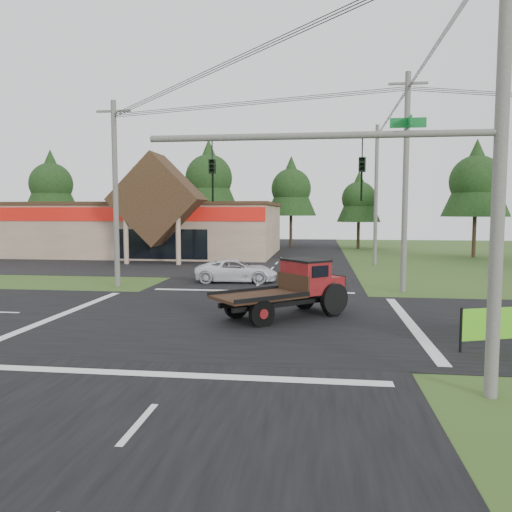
# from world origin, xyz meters

# --- Properties ---
(ground) EXTENTS (120.00, 120.00, 0.00)m
(ground) POSITION_xyz_m (0.00, 0.00, 0.00)
(ground) COLOR #314F1C
(ground) RESTS_ON ground
(road_ns) EXTENTS (12.00, 120.00, 0.02)m
(road_ns) POSITION_xyz_m (0.00, 0.00, 0.01)
(road_ns) COLOR black
(road_ns) RESTS_ON ground
(road_ew) EXTENTS (120.00, 12.00, 0.02)m
(road_ew) POSITION_xyz_m (0.00, 0.00, 0.01)
(road_ew) COLOR black
(road_ew) RESTS_ON ground
(parking_apron) EXTENTS (28.00, 14.00, 0.02)m
(parking_apron) POSITION_xyz_m (-14.00, 19.00, 0.01)
(parking_apron) COLOR black
(parking_apron) RESTS_ON ground
(cvs_building) EXTENTS (30.40, 18.20, 9.19)m
(cvs_building) POSITION_xyz_m (-15.70, 29.57, 2.78)
(cvs_building) COLOR gray
(cvs_building) RESTS_ON ground
(traffic_signal_mast) EXTENTS (8.12, 0.24, 7.00)m
(traffic_signal_mast) POSITION_xyz_m (5.82, -7.50, 4.43)
(traffic_signal_mast) COLOR #595651
(traffic_signal_mast) RESTS_ON ground
(utility_pole_nr) EXTENTS (2.00, 0.30, 11.00)m
(utility_pole_nr) POSITION_xyz_m (7.50, -7.50, 5.64)
(utility_pole_nr) COLOR #595651
(utility_pole_nr) RESTS_ON ground
(utility_pole_nw) EXTENTS (2.00, 0.30, 10.50)m
(utility_pole_nw) POSITION_xyz_m (-8.00, 8.00, 5.39)
(utility_pole_nw) COLOR #595651
(utility_pole_nw) RESTS_ON ground
(utility_pole_ne) EXTENTS (2.00, 0.30, 11.50)m
(utility_pole_ne) POSITION_xyz_m (8.00, 8.00, 5.89)
(utility_pole_ne) COLOR #595651
(utility_pole_ne) RESTS_ON ground
(utility_pole_n) EXTENTS (2.00, 0.30, 11.20)m
(utility_pole_n) POSITION_xyz_m (8.00, 22.00, 5.74)
(utility_pole_n) COLOR #595651
(utility_pole_n) RESTS_ON ground
(tree_row_a) EXTENTS (6.72, 6.72, 12.12)m
(tree_row_a) POSITION_xyz_m (-30.00, 40.00, 8.05)
(tree_row_a) COLOR #332316
(tree_row_a) RESTS_ON ground
(tree_row_b) EXTENTS (5.60, 5.60, 10.10)m
(tree_row_b) POSITION_xyz_m (-20.00, 42.00, 6.70)
(tree_row_b) COLOR #332316
(tree_row_b) RESTS_ON ground
(tree_row_c) EXTENTS (7.28, 7.28, 13.13)m
(tree_row_c) POSITION_xyz_m (-10.00, 41.00, 8.72)
(tree_row_c) COLOR #332316
(tree_row_c) RESTS_ON ground
(tree_row_d) EXTENTS (6.16, 6.16, 11.11)m
(tree_row_d) POSITION_xyz_m (0.00, 42.00, 7.38)
(tree_row_d) COLOR #332316
(tree_row_d) RESTS_ON ground
(tree_row_e) EXTENTS (5.04, 5.04, 9.09)m
(tree_row_e) POSITION_xyz_m (8.00, 40.00, 6.03)
(tree_row_e) COLOR #332316
(tree_row_e) RESTS_ON ground
(tree_side_ne) EXTENTS (6.16, 6.16, 11.11)m
(tree_side_ne) POSITION_xyz_m (18.00, 30.00, 7.38)
(tree_side_ne) COLOR #332316
(tree_side_ne) RESTS_ON ground
(antique_flatbed_truck) EXTENTS (5.71, 5.30, 2.36)m
(antique_flatbed_truck) POSITION_xyz_m (2.12, 0.56, 1.18)
(antique_flatbed_truck) COLOR #5D0D0F
(antique_flatbed_truck) RESTS_ON ground
(white_pickup) EXTENTS (5.15, 2.70, 1.38)m
(white_pickup) POSITION_xyz_m (-1.47, 10.53, 0.69)
(white_pickup) COLOR silver
(white_pickup) RESTS_ON ground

